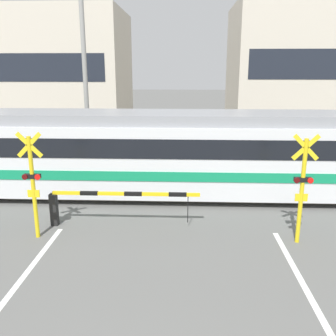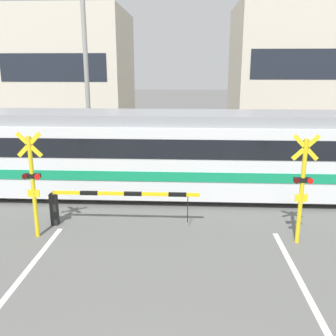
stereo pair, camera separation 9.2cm
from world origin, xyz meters
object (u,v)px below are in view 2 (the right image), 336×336
Objects in this scene: crossing_signal_right at (302,185)px; commuter_train at (186,152)px; crossing_signal_left at (33,181)px; crossing_barrier_near at (96,201)px; crossing_barrier_far at (222,158)px; pedestrian at (171,142)px.

commuter_train is at bearing 128.99° from crossing_signal_right.
crossing_signal_left is 7.03m from crossing_signal_right.
crossing_signal_left is (-1.46, -0.83, 0.83)m from crossing_barrier_near.
crossing_barrier_far is (4.10, 5.47, 0.00)m from crossing_barrier_near.
crossing_barrier_near is (-2.58, -2.86, -0.84)m from commuter_train.
crossing_barrier_near is 1.00× the size of crossing_barrier_far.
crossing_signal_right is (1.46, -6.30, 0.83)m from crossing_barrier_far.
crossing_signal_left and crossing_signal_right have the same top height.
crossing_barrier_near is 8.40m from pedestrian.
crossing_signal_right reaches higher than pedestrian.
crossing_barrier_far is 1.49× the size of crossing_signal_left.
crossing_barrier_near is at bearing -102.56° from pedestrian.
crossing_barrier_far is 6.52m from crossing_signal_right.
pedestrian is (1.83, 8.20, 0.16)m from crossing_barrier_near.
commuter_train reaches higher than crossing_signal_left.
crossing_barrier_near is at bearing 29.47° from crossing_signal_left.
crossing_barrier_near is 6.84m from crossing_barrier_far.
crossing_signal_right is 9.79m from pedestrian.
crossing_barrier_far is at bearing -50.09° from pedestrian.
commuter_train is 4.74m from crossing_signal_right.
pedestrian is at bearing 98.06° from commuter_train.
crossing_signal_right is (2.98, -3.69, -0.01)m from commuter_train.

